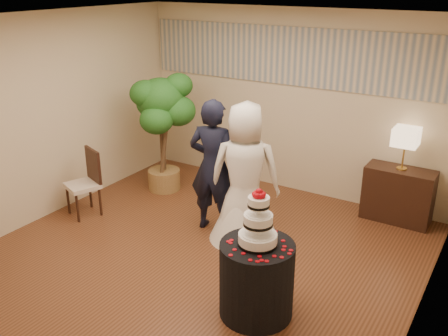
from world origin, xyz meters
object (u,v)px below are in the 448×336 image
Objects in this scene: table_lamp at (404,149)px; side_chair at (82,184)px; groom at (213,166)px; cake_table at (257,279)px; wedding_cake at (258,217)px; console at (398,195)px; bride at (245,173)px; ficus_tree at (162,133)px.

table_lamp is 4.45m from side_chair.
groom reaches higher than cake_table.
side_chair is at bearing 167.82° from wedding_cake.
side_chair is at bearing 8.76° from groom.
cake_table is 2.94m from console.
side_chair is at bearing -9.78° from bride.
wedding_cake is at bearing 0.00° from cake_table.
cake_table is at bearing -103.11° from console.
ficus_tree is at bearing 93.43° from side_chair.
groom is at bearing -27.18° from bride.
groom reaches higher than side_chair.
ficus_tree is at bearing 143.87° from cake_table.
table_lamp is at bearing 76.46° from wedding_cake.
ficus_tree reaches higher than wedding_cake.
table_lamp is at bearing 13.92° from ficus_tree.
cake_table is (0.87, -1.29, -0.51)m from bride.
console is 4.41m from side_chair.
table_lamp is 0.61× the size of side_chair.
bride is 2.40m from side_chair.
table_lamp is at bearing -153.49° from groom.
bride is 2.27m from console.
groom is 1.88× the size of side_chair.
bride is 3.14× the size of table_lamp.
ficus_tree is at bearing -37.10° from groom.
groom is 0.99× the size of bride.
bride is at bearing -134.42° from console.
groom is 1.95m from cake_table.
ficus_tree is at bearing -166.08° from table_lamp.
cake_table is at bearing -36.13° from ficus_tree.
bride is 0.96× the size of ficus_tree.
ficus_tree reaches higher than side_chair.
groom is 3.10× the size of table_lamp.
table_lamp reaches higher than side_chair.
console is 0.67m from table_lamp.
wedding_cake is 0.64× the size of console.
table_lamp is 0.31× the size of ficus_tree.
ficus_tree reaches higher than cake_table.
wedding_cake is at bearing -103.54° from table_lamp.
ficus_tree is at bearing 143.87° from wedding_cake.
wedding_cake is at bearing -36.13° from ficus_tree.
groom is 2.61m from console.
groom reaches higher than console.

